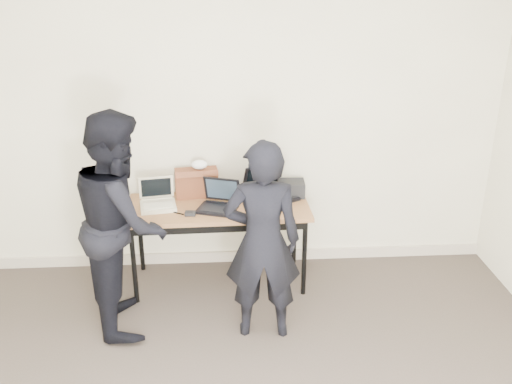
{
  "coord_description": "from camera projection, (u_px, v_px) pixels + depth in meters",
  "views": [
    {
      "loc": [
        -0.15,
        -2.44,
        2.62
      ],
      "look_at": [
        0.1,
        1.6,
        0.95
      ],
      "focal_mm": 40.0,
      "sensor_mm": 36.0,
      "label": 1
    }
  ],
  "objects": [
    {
      "name": "room",
      "position": [
        256.0,
        243.0,
        2.74
      ],
      "size": [
        4.6,
        4.6,
        2.8
      ],
      "color": "#403730",
      "rests_on": "ground"
    },
    {
      "name": "desk",
      "position": [
        218.0,
        213.0,
        4.73
      ],
      "size": [
        1.52,
        0.69,
        0.72
      ],
      "rotation": [
        0.0,
        0.0,
        0.03
      ],
      "color": "brown",
      "rests_on": "ground"
    },
    {
      "name": "laptop_beige",
      "position": [
        158.0,
        201.0,
        4.68
      ],
      "size": [
        0.33,
        0.32,
        0.23
      ],
      "rotation": [
        0.0,
        0.0,
        0.16
      ],
      "color": "beige",
      "rests_on": "desk"
    },
    {
      "name": "laptop_center",
      "position": [
        219.0,
        202.0,
        4.65
      ],
      "size": [
        0.38,
        0.38,
        0.24
      ],
      "rotation": [
        0.0,
        0.0,
        -0.32
      ],
      "color": "black",
      "rests_on": "desk"
    },
    {
      "name": "laptop_right",
      "position": [
        269.0,
        190.0,
        4.85
      ],
      "size": [
        0.5,
        0.49,
        0.28
      ],
      "rotation": [
        0.0,
        0.0,
        0.48
      ],
      "color": "black",
      "rests_on": "desk"
    },
    {
      "name": "leather_satchel",
      "position": [
        197.0,
        182.0,
        4.85
      ],
      "size": [
        0.38,
        0.22,
        0.25
      ],
      "rotation": [
        0.0,
        0.0,
        0.11
      ],
      "color": "#5E2D18",
      "rests_on": "desk"
    },
    {
      "name": "tissue",
      "position": [
        199.0,
        165.0,
        4.8
      ],
      "size": [
        0.14,
        0.11,
        0.08
      ],
      "primitive_type": "ellipsoid",
      "rotation": [
        0.0,
        0.0,
        0.08
      ],
      "color": "white",
      "rests_on": "leather_satchel"
    },
    {
      "name": "equipment_box",
      "position": [
        291.0,
        188.0,
        4.89
      ],
      "size": [
        0.23,
        0.2,
        0.13
      ],
      "primitive_type": "cube",
      "rotation": [
        0.0,
        0.0,
        -0.04
      ],
      "color": "black",
      "rests_on": "desk"
    },
    {
      "name": "power_brick",
      "position": [
        190.0,
        213.0,
        4.53
      ],
      "size": [
        0.09,
        0.06,
        0.03
      ],
      "primitive_type": "cube",
      "rotation": [
        0.0,
        0.0,
        -0.08
      ],
      "color": "black",
      "rests_on": "desk"
    },
    {
      "name": "cables",
      "position": [
        230.0,
        204.0,
        4.74
      ],
      "size": [
        1.14,
        0.46,
        0.01
      ],
      "rotation": [
        0.0,
        0.0,
        0.17
      ],
      "color": "black",
      "rests_on": "desk"
    },
    {
      "name": "person_typist",
      "position": [
        262.0,
        242.0,
        4.04
      ],
      "size": [
        0.57,
        0.38,
        1.51
      ],
      "primitive_type": "imported",
      "rotation": [
        0.0,
        0.0,
        3.1
      ],
      "color": "black",
      "rests_on": "ground"
    },
    {
      "name": "person_observer",
      "position": [
        121.0,
        222.0,
        4.16
      ],
      "size": [
        0.76,
        0.91,
        1.67
      ],
      "primitive_type": "imported",
      "rotation": [
        0.0,
        0.0,
        1.75
      ],
      "color": "black",
      "rests_on": "ground"
    },
    {
      "name": "baseboard",
      "position": [
        241.0,
        256.0,
        5.3
      ],
      "size": [
        4.5,
        0.03,
        0.1
      ],
      "primitive_type": "cube",
      "color": "#C0B29F",
      "rests_on": "ground"
    }
  ]
}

